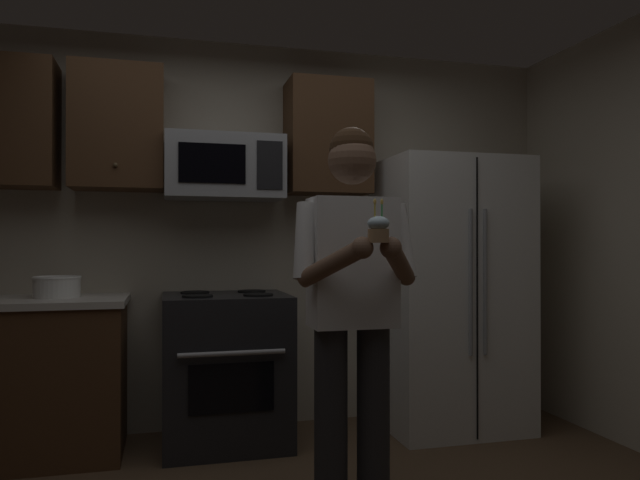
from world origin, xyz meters
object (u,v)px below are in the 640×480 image
Objects in this scene: oven_range at (226,369)px; refrigerator at (450,293)px; microwave at (224,168)px; person at (353,297)px; cupcake at (378,229)px; bowl_large_white at (57,286)px.

refrigerator reaches higher than oven_range.
oven_range is 1.56m from refrigerator.
microwave is at bearing 89.98° from oven_range.
person is (-1.05, -1.13, 0.10)m from refrigerator.
refrigerator is (1.50, -0.16, -0.82)m from microwave.
person is (0.45, -1.29, -0.72)m from microwave.
cupcake is at bearing -74.42° from microwave.
microwave is at bearing 105.58° from cupcake.
oven_range is 1.26m from microwave.
microwave is at bearing 173.97° from refrigerator.
microwave is 1.23m from bowl_large_white.
cupcake is at bearing -125.79° from refrigerator.
bowl_large_white is at bearing 139.64° from person.
oven_range is 0.53× the size of person.
person is 0.44m from cupcake.
bowl_large_white is 0.15× the size of person.
oven_range is at bearing 178.50° from refrigerator.
person is at bearing -40.36° from bowl_large_white.
refrigerator is at bearing -1.50° from oven_range.
person is at bearing -68.89° from oven_range.
microwave is (0.00, 0.12, 1.26)m from oven_range.
bowl_large_white is (-0.98, -0.07, -0.73)m from microwave.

